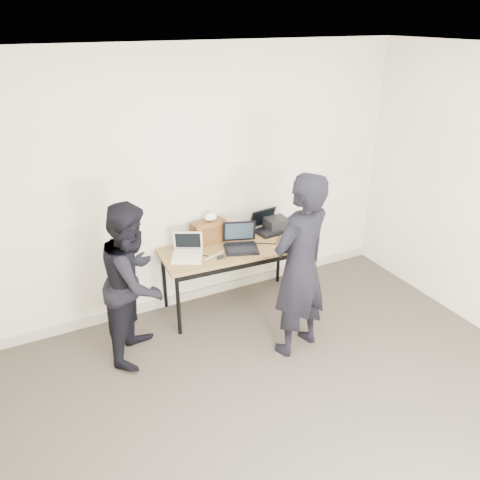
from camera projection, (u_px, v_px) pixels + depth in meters
room at (338, 284)px, 2.99m from camera, size 4.60×4.60×2.80m
desk at (233, 252)px, 4.89m from camera, size 1.54×0.74×0.72m
laptop_beige at (187, 253)px, 4.65m from camera, size 0.39×0.39×0.24m
laptop_center at (240, 242)px, 4.84m from camera, size 0.43×0.42×0.26m
laptop_right at (268, 226)px, 5.22m from camera, size 0.36×0.35×0.24m
leather_satchel at (208, 231)px, 4.92m from camera, size 0.38×0.21×0.25m
tissue at (210, 217)px, 4.87m from camera, size 0.14×0.11×0.08m
equipment_box at (276, 224)px, 5.25m from camera, size 0.24×0.21×0.14m
power_brick at (221, 257)px, 4.64m from camera, size 0.07×0.05×0.03m
cables at (237, 246)px, 4.88m from camera, size 1.15×0.41×0.01m
person_typist at (300, 267)px, 4.16m from camera, size 0.73×0.58×1.76m
person_observer at (134, 282)px, 4.17m from camera, size 0.88×0.93×1.51m
baseboard at (208, 291)px, 5.36m from camera, size 4.50×0.03×0.10m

